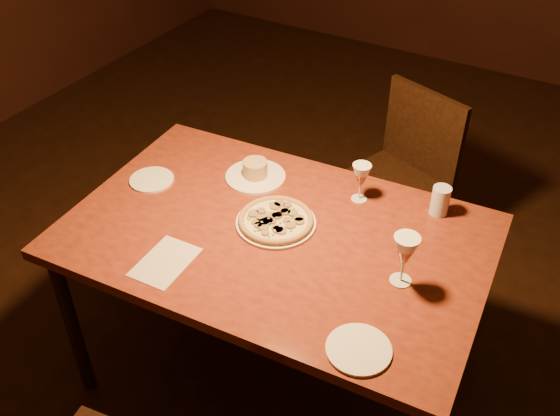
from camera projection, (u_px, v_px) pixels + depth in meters
The scene contains 11 objects.
floor at pixel (313, 384), 2.72m from camera, with size 7.00×7.00×0.00m, color #331A11.
dining_table at pixel (276, 247), 2.32m from camera, with size 1.58×1.08×0.82m.
chair_far at pixel (401, 173), 3.08m from camera, with size 0.57×0.57×0.93m.
pizza_plate at pixel (276, 220), 2.30m from camera, with size 0.30×0.30×0.03m.
ramekin_saucer at pixel (255, 173), 2.53m from camera, with size 0.25×0.25×0.08m.
wine_glass_far at pixel (361, 183), 2.38m from camera, with size 0.07×0.07×0.16m, color #AC5E48, non-canonical shape.
wine_glass_right at pixel (404, 260), 2.02m from camera, with size 0.09×0.09×0.19m, color #AC5E48, non-canonical shape.
water_tumbler at pixel (440, 201), 2.33m from camera, with size 0.07×0.07×0.12m, color silver.
side_plate_left at pixel (152, 180), 2.53m from camera, with size 0.18×0.18×0.01m, color white.
side_plate_near at pixel (359, 349), 1.84m from camera, with size 0.20×0.20×0.01m, color white.
menu_card at pixel (165, 262), 2.15m from camera, with size 0.16×0.23×0.00m, color beige.
Camera 1 is at (0.71, -1.52, 2.29)m, focal length 40.00 mm.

